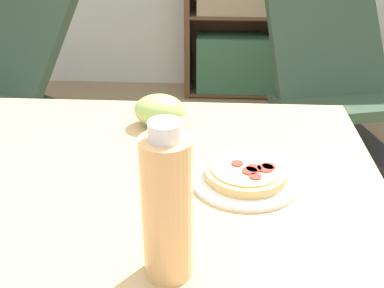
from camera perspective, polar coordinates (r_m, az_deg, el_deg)
name	(u,v)px	position (r m, az deg, el deg)	size (l,w,h in m)	color
dining_table	(128,230)	(1.06, -7.61, -10.11)	(1.08, 0.92, 0.76)	tan
pizza_on_plate	(246,175)	(1.01, 6.40, -3.63)	(0.23, 0.23, 0.04)	white
grape_bunch	(159,110)	(1.23, -3.89, 4.00)	(0.13, 0.11, 0.08)	#A8CC66
drink_bottle	(167,207)	(0.72, -2.94, -7.46)	(0.08, 0.08, 0.26)	#EFB270
lounge_chair_near	(3,105)	(2.75, -21.47, 4.34)	(0.87, 0.96, 0.88)	black
lounge_chair_far	(332,109)	(2.62, 16.25, 4.06)	(0.74, 0.88, 0.88)	black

